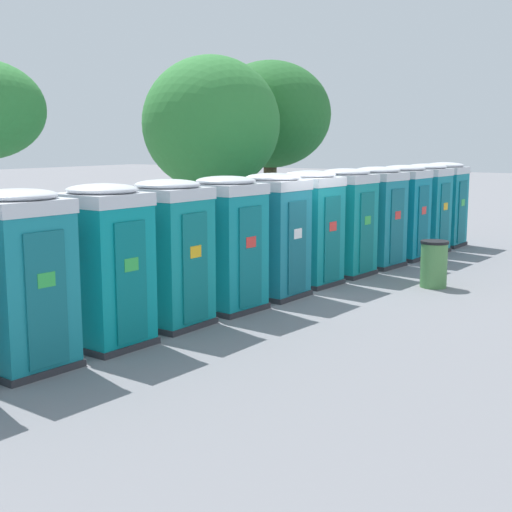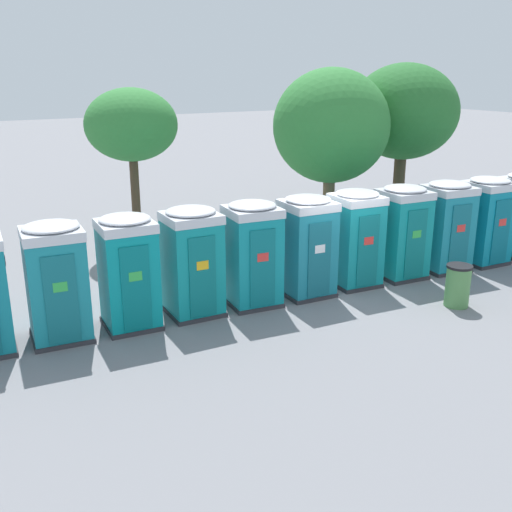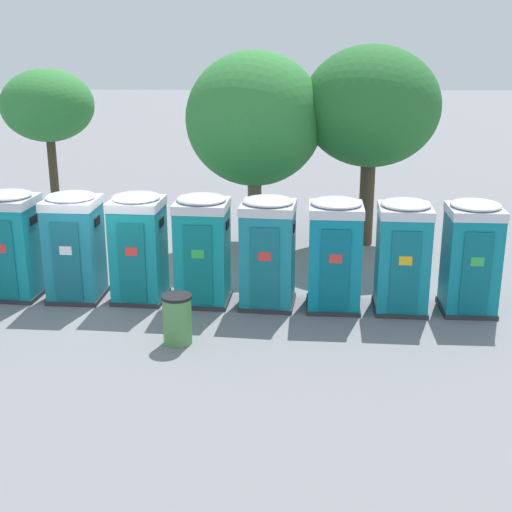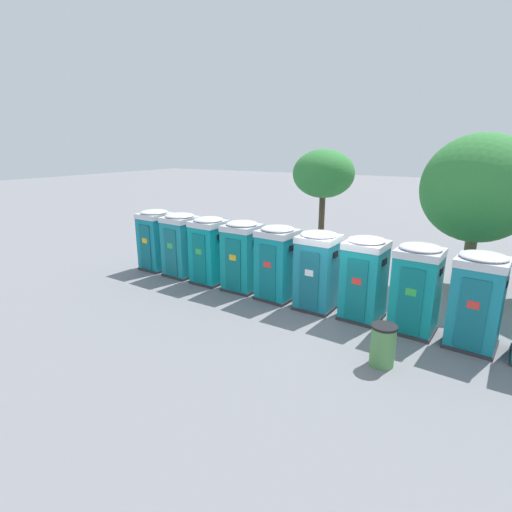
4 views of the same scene
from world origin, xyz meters
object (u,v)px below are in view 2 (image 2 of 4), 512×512
object	(u,v)px
portapotty_1	(56,281)
portapotty_3	(192,261)
street_tree_0	(131,126)
street_tree_2	(404,112)
portapotty_2	(128,271)
portapotty_8	(446,226)
portapotty_6	(355,238)
portapotty_4	(252,253)
portapotty_5	(307,245)
portapotty_9	(486,220)
trash_can	(458,286)
portapotty_7	(402,231)
street_tree_1	(331,126)

from	to	relation	value
portapotty_1	portapotty_3	size ratio (longest dim) A/B	1.00
portapotty_3	street_tree_0	xyz separation A→B (m)	(0.71, 5.88, 2.54)
street_tree_0	street_tree_2	distance (m)	9.70
portapotty_3	street_tree_2	size ratio (longest dim) A/B	0.45
portapotty_2	portapotty_8	distance (m)	8.99
portapotty_1	portapotty_6	bearing A→B (deg)	-3.60
portapotty_4	portapotty_5	xyz separation A→B (m)	(1.49, -0.12, 0.00)
portapotty_4	portapotty_9	world-z (taller)	same
portapotty_5	street_tree_2	bearing A→B (deg)	32.36
portapotty_8	trash_can	size ratio (longest dim) A/B	2.47
portapotty_2	portapotty_3	world-z (taller)	same
portapotty_3	trash_can	bearing A→B (deg)	-25.85
portapotty_5	portapotty_3	bearing A→B (deg)	174.80
portapotty_6	street_tree_2	distance (m)	7.93
portapotty_3	trash_can	xyz separation A→B (m)	(5.67, -2.75, -0.76)
trash_can	portapotty_2	bearing A→B (deg)	158.79
portapotty_7	street_tree_1	world-z (taller)	street_tree_1
portapotty_2	portapotty_8	world-z (taller)	same
portapotty_8	street_tree_1	world-z (taller)	street_tree_1
portapotty_3	portapotty_5	size ratio (longest dim) A/B	1.00
portapotty_3	trash_can	size ratio (longest dim) A/B	2.47
street_tree_1	street_tree_2	bearing A→B (deg)	1.20
portapotty_8	street_tree_0	size ratio (longest dim) A/B	0.51
street_tree_0	portapotty_7	bearing A→B (deg)	-50.19
trash_can	portapotty_9	bearing A→B (deg)	31.67
portapotty_2	portapotty_3	bearing A→B (deg)	-1.35
portapotty_5	portapotty_6	distance (m)	1.50
portapotty_4	portapotty_7	distance (m)	4.50
trash_can	street_tree_1	bearing A→B (deg)	79.02
portapotty_4	trash_can	bearing A→B (deg)	-31.82
portapotty_1	trash_can	world-z (taller)	portapotty_1
portapotty_1	portapotty_5	xyz separation A→B (m)	(5.98, -0.44, 0.00)
portapotty_5	street_tree_0	world-z (taller)	street_tree_0
portapotty_6	street_tree_1	bearing A→B (deg)	60.95
portapotty_4	portapotty_2	bearing A→B (deg)	176.37
portapotty_7	street_tree_0	xyz separation A→B (m)	(-5.27, 6.32, 2.54)
portapotty_1	portapotty_2	xyz separation A→B (m)	(1.49, -0.13, 0.00)
portapotty_8	street_tree_2	xyz separation A→B (m)	(2.83, 4.96, 2.70)
street_tree_2	trash_can	size ratio (longest dim) A/B	5.54
portapotty_3	portapotty_7	distance (m)	5.99
portapotty_6	portapotty_8	bearing A→B (deg)	-5.70
portapotty_4	street_tree_0	size ratio (longest dim) A/B	0.51
portapotty_9	portapotty_3	bearing A→B (deg)	175.41
portapotty_1	trash_can	bearing A→B (deg)	-18.59
portapotty_7	street_tree_1	size ratio (longest dim) A/B	0.46
portapotty_5	trash_can	xyz separation A→B (m)	(2.69, -2.48, -0.76)
portapotty_6	trash_can	world-z (taller)	portapotty_6
portapotty_6	portapotty_8	distance (m)	3.00
portapotty_6	street_tree_0	bearing A→B (deg)	121.42
portapotty_1	street_tree_0	bearing A→B (deg)	57.03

